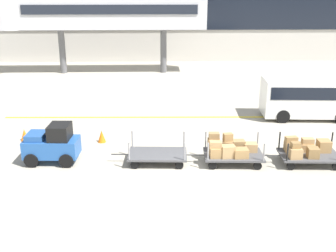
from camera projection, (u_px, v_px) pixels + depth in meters
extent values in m
plane|color=#A8A08E|center=(180.00, 186.00, 14.63)|extent=(120.00, 120.00, 0.00)
cube|color=yellow|center=(166.00, 117.00, 22.17)|extent=(17.25, 0.65, 0.01)
cube|color=#BCB7AD|center=(163.00, 17.00, 37.95)|extent=(63.30, 2.40, 7.76)
cube|color=black|center=(164.00, 14.00, 36.65)|extent=(60.13, 0.12, 2.80)
cube|color=silver|center=(111.00, 11.00, 31.87)|extent=(14.58, 2.20, 2.60)
cylinder|color=silver|center=(8.00, 12.00, 31.63)|extent=(3.00, 3.00, 2.60)
cube|color=#1E232D|center=(110.00, 10.00, 30.73)|extent=(13.12, 0.08, 0.70)
cylinder|color=#59595B|center=(62.00, 51.00, 32.73)|extent=(0.50, 0.50, 3.47)
cylinder|color=#59595B|center=(163.00, 51.00, 32.98)|extent=(0.50, 0.50, 3.47)
cube|color=#2659A5|center=(52.00, 147.00, 16.41)|extent=(2.15, 1.21, 0.70)
cube|color=black|center=(60.00, 132.00, 16.19)|extent=(0.85, 1.03, 0.60)
cube|color=#225095|center=(36.00, 136.00, 16.27)|extent=(0.75, 0.97, 0.24)
cylinder|color=black|center=(40.00, 150.00, 17.03)|extent=(0.57, 0.21, 0.56)
cylinder|color=black|center=(31.00, 160.00, 16.04)|extent=(0.57, 0.21, 0.56)
cylinder|color=black|center=(73.00, 150.00, 17.00)|extent=(0.57, 0.21, 0.56)
cylinder|color=black|center=(66.00, 161.00, 16.01)|extent=(0.57, 0.21, 0.56)
cube|color=#4C4C4F|center=(158.00, 154.00, 16.42)|extent=(2.37, 1.52, 0.08)
cylinder|color=gray|center=(132.00, 139.00, 16.92)|extent=(0.06, 0.06, 0.70)
cylinder|color=gray|center=(129.00, 151.00, 15.70)|extent=(0.06, 0.06, 0.70)
cylinder|color=gray|center=(184.00, 139.00, 16.88)|extent=(0.06, 0.06, 0.70)
cylinder|color=gray|center=(185.00, 151.00, 15.66)|extent=(0.06, 0.06, 0.70)
cylinder|color=black|center=(137.00, 153.00, 17.06)|extent=(0.32, 0.12, 0.32)
cylinder|color=black|center=(135.00, 165.00, 15.94)|extent=(0.32, 0.12, 0.32)
cylinder|color=black|center=(179.00, 153.00, 17.03)|extent=(0.32, 0.12, 0.32)
cylinder|color=black|center=(179.00, 165.00, 15.91)|extent=(0.32, 0.12, 0.32)
cylinder|color=#333333|center=(120.00, 154.00, 16.45)|extent=(0.70, 0.09, 0.05)
cube|color=#4C4C4F|center=(233.00, 155.00, 16.36)|extent=(2.37, 1.52, 0.08)
cylinder|color=gray|center=(206.00, 140.00, 16.87)|extent=(0.06, 0.06, 0.70)
cylinder|color=gray|center=(208.00, 152.00, 15.65)|extent=(0.06, 0.06, 0.70)
cylinder|color=gray|center=(258.00, 140.00, 16.83)|extent=(0.06, 0.06, 0.70)
cylinder|color=gray|center=(264.00, 152.00, 15.61)|extent=(0.06, 0.06, 0.70)
cylinder|color=black|center=(210.00, 153.00, 17.01)|extent=(0.32, 0.12, 0.32)
cylinder|color=black|center=(213.00, 165.00, 15.88)|extent=(0.32, 0.12, 0.32)
cylinder|color=black|center=(252.00, 154.00, 16.98)|extent=(0.32, 0.12, 0.32)
cylinder|color=black|center=(258.00, 166.00, 15.85)|extent=(0.32, 0.12, 0.32)
cylinder|color=#333333|center=(195.00, 155.00, 16.40)|extent=(0.70, 0.09, 0.05)
cube|color=#A87F4C|center=(214.00, 145.00, 16.58)|extent=(0.49, 0.39, 0.50)
cube|color=#A87F4C|center=(216.00, 152.00, 16.02)|extent=(0.45, 0.49, 0.39)
cube|color=#9E7A4C|center=(227.00, 146.00, 16.55)|extent=(0.45, 0.44, 0.44)
cube|color=tan|center=(228.00, 151.00, 15.96)|extent=(0.56, 0.45, 0.48)
cube|color=#9E7A4C|center=(238.00, 146.00, 16.60)|extent=(0.51, 0.39, 0.44)
cube|color=#A87F4C|center=(241.00, 153.00, 15.98)|extent=(0.56, 0.47, 0.35)
cube|color=tan|center=(250.00, 147.00, 16.56)|extent=(0.55, 0.44, 0.34)
cube|color=#9E7A4C|center=(214.00, 136.00, 16.45)|extent=(0.42, 0.29, 0.26)
cube|color=tan|center=(216.00, 144.00, 15.91)|extent=(0.50, 0.35, 0.25)
cube|color=#A87F4C|center=(228.00, 137.00, 16.43)|extent=(0.40, 0.30, 0.31)
cube|color=#4C4C4F|center=(309.00, 155.00, 16.31)|extent=(2.37, 1.52, 0.08)
cylinder|color=black|center=(280.00, 140.00, 16.81)|extent=(0.06, 0.06, 0.70)
cylinder|color=black|center=(288.00, 152.00, 15.59)|extent=(0.06, 0.06, 0.70)
cylinder|color=black|center=(332.00, 140.00, 16.77)|extent=(0.06, 0.06, 0.70)
cylinder|color=black|center=(283.00, 154.00, 16.95)|extent=(0.32, 0.12, 0.32)
cylinder|color=black|center=(291.00, 166.00, 15.83)|extent=(0.32, 0.12, 0.32)
cylinder|color=black|center=(326.00, 154.00, 16.92)|extent=(0.32, 0.12, 0.32)
cylinder|color=black|center=(336.00, 166.00, 15.80)|extent=(0.32, 0.12, 0.32)
cylinder|color=#333333|center=(271.00, 155.00, 16.34)|extent=(0.70, 0.09, 0.05)
cube|color=olive|center=(291.00, 147.00, 16.56)|extent=(0.49, 0.49, 0.38)
cube|color=tan|center=(295.00, 153.00, 15.94)|extent=(0.48, 0.53, 0.40)
cube|color=tan|center=(307.00, 147.00, 16.54)|extent=(0.60, 0.48, 0.33)
cube|color=olive|center=(313.00, 153.00, 15.95)|extent=(0.46, 0.47, 0.40)
cube|color=#A87F4C|center=(324.00, 146.00, 16.54)|extent=(0.50, 0.52, 0.46)
cube|color=#A87F4C|center=(291.00, 140.00, 16.46)|extent=(0.50, 0.31, 0.23)
cube|color=olive|center=(296.00, 145.00, 15.84)|extent=(0.35, 0.29, 0.23)
cube|color=tan|center=(308.00, 141.00, 16.45)|extent=(0.47, 0.30, 0.22)
cube|color=white|center=(309.00, 97.00, 21.73)|extent=(4.91, 2.20, 1.90)
cube|color=black|center=(310.00, 89.00, 21.60)|extent=(4.53, 2.21, 0.64)
cylinder|color=black|center=(283.00, 116.00, 21.21)|extent=(0.69, 0.28, 0.68)
cone|color=orange|center=(25.00, 135.00, 18.76)|extent=(0.36, 0.36, 0.55)
cone|color=orange|center=(102.00, 136.00, 18.60)|extent=(0.36, 0.36, 0.55)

